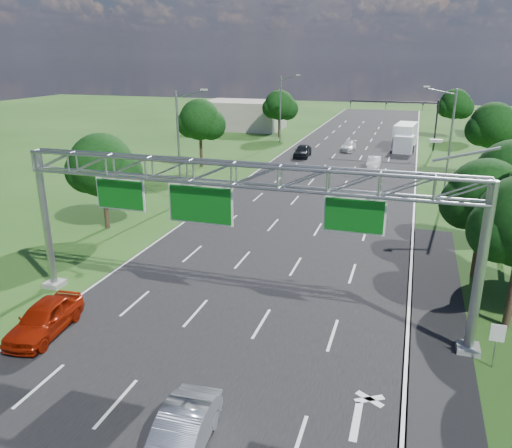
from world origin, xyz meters
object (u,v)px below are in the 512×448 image
at_px(red_coupe, 44,318).
at_px(silver_sedan, 180,435).
at_px(regulatory_sign, 497,337).
at_px(sign_gantry, 235,187).
at_px(box_truck, 405,137).
at_px(traffic_signal, 411,113).

bearing_deg(red_coupe, silver_sedan, -34.05).
xyz_separation_m(regulatory_sign, red_coupe, (-20.33, -3.47, -0.70)).
height_order(sign_gantry, red_coupe, sign_gantry).
bearing_deg(box_truck, regulatory_sign, -77.75).
xyz_separation_m(regulatory_sign, silver_sedan, (-10.68, -8.54, -0.75)).
bearing_deg(traffic_signal, regulatory_sign, -84.80).
bearing_deg(silver_sedan, sign_gantry, 93.90).
bearing_deg(regulatory_sign, silver_sedan, -141.34).
bearing_deg(regulatory_sign, red_coupe, -170.32).
distance_m(red_coupe, silver_sedan, 10.90).
bearing_deg(sign_gantry, red_coupe, -151.47).
distance_m(silver_sedan, box_truck, 63.15).
relative_size(regulatory_sign, box_truck, 0.22).
xyz_separation_m(sign_gantry, red_coupe, (-8.26, -4.49, -6.08)).
height_order(regulatory_sign, silver_sedan, regulatory_sign).
xyz_separation_m(traffic_signal, box_truck, (-0.49, 0.37, -3.51)).
xyz_separation_m(regulatory_sign, box_truck, (-5.42, 54.39, 0.15)).
bearing_deg(sign_gantry, silver_sedan, -81.71).
height_order(regulatory_sign, traffic_signal, traffic_signal).
height_order(traffic_signal, silver_sedan, traffic_signal).
xyz_separation_m(sign_gantry, silver_sedan, (1.39, -9.56, -6.13)).
xyz_separation_m(sign_gantry, box_truck, (6.65, 53.37, -5.23)).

